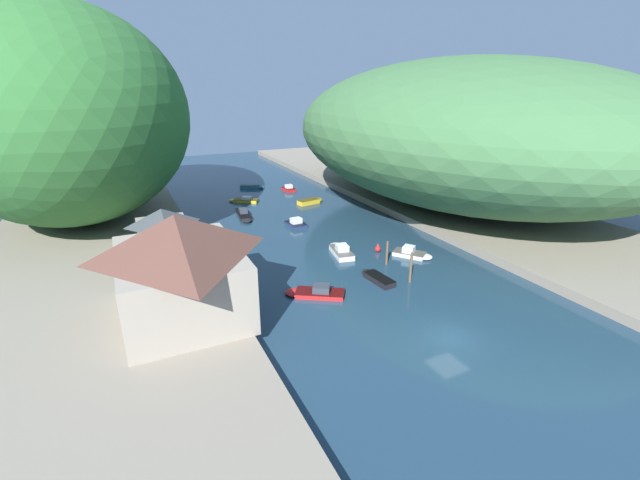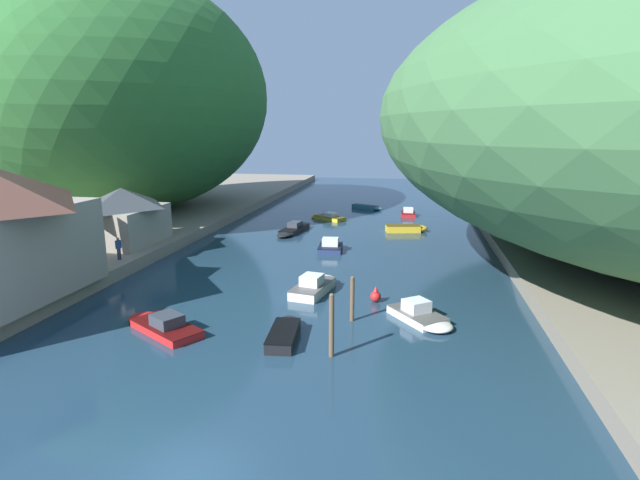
# 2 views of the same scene
# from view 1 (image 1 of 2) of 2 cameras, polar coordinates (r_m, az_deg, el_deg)

# --- Properties ---
(water_surface) EXTENTS (130.00, 130.00, 0.00)m
(water_surface) POSITION_cam_1_polar(r_m,az_deg,el_deg) (57.68, -3.05, 2.05)
(water_surface) COLOR #1E384C
(water_surface) RESTS_ON ground
(left_bank) EXTENTS (22.00, 120.00, 0.95)m
(left_bank) POSITION_cam_1_polar(r_m,az_deg,el_deg) (53.81, -28.05, -1.24)
(left_bank) COLOR gray
(left_bank) RESTS_ON ground
(right_bank) EXTENTS (22.00, 120.00, 0.95)m
(right_bank) POSITION_cam_1_polar(r_m,az_deg,el_deg) (70.26, 15.89, 5.04)
(right_bank) COLOR gray
(right_bank) RESTS_ON ground
(hillside_left) EXTENTS (29.61, 41.45, 26.39)m
(hillside_left) POSITION_cam_1_polar(r_m,az_deg,el_deg) (63.81, -30.89, 14.06)
(hillside_left) COLOR #2D662D
(hillside_left) RESTS_ON left_bank
(hillside_right) EXTENTS (43.91, 61.47, 20.60)m
(hillside_right) POSITION_cam_1_polar(r_m,az_deg,el_deg) (67.77, 18.53, 13.54)
(hillside_right) COLOR #3D6B3D
(hillside_right) RESTS_ON right_bank
(waterfront_building) EXTENTS (9.53, 12.13, 8.06)m
(waterfront_building) POSITION_cam_1_polar(r_m,az_deg,el_deg) (34.12, -18.23, -3.03)
(waterfront_building) COLOR gray
(waterfront_building) RESTS_ON left_bank
(boathouse_shed) EXTENTS (5.50, 7.63, 4.72)m
(boathouse_shed) POSITION_cam_1_polar(r_m,az_deg,el_deg) (48.24, -20.13, 1.34)
(boathouse_shed) COLOR gray
(boathouse_shed) RESTS_ON left_bank
(boat_mid_channel) EXTENTS (4.41, 3.02, 0.55)m
(boat_mid_channel) POSITION_cam_1_polar(r_m,az_deg,el_deg) (78.67, -8.92, 7.01)
(boat_mid_channel) COLOR teal
(boat_mid_channel) RESTS_ON water_surface
(boat_moored_right) EXTENTS (5.51, 4.38, 1.02)m
(boat_moored_right) POSITION_cam_1_polar(r_m,az_deg,el_deg) (38.69, -0.74, -6.97)
(boat_moored_right) COLOR red
(boat_moored_right) RESTS_ON water_surface
(boat_near_quay) EXTENTS (1.68, 4.39, 0.59)m
(boat_near_quay) POSITION_cam_1_polar(r_m,az_deg,el_deg) (41.88, 7.47, -4.96)
(boat_near_quay) COLOR black
(boat_near_quay) RESTS_ON water_surface
(boat_navy_launch) EXTENTS (2.25, 3.98, 1.17)m
(boat_navy_launch) POSITION_cam_1_polar(r_m,az_deg,el_deg) (57.29, -3.40, 2.28)
(boat_navy_launch) COLOR navy
(boat_navy_launch) RESTS_ON water_surface
(boat_small_dinghy) EXTENTS (4.55, 2.37, 0.72)m
(boat_small_dinghy) POSITION_cam_1_polar(r_m,az_deg,el_deg) (67.90, -1.17, 5.20)
(boat_small_dinghy) COLOR gold
(boat_small_dinghy) RESTS_ON water_surface
(boat_far_right_bank) EXTENTS (2.33, 6.62, 1.01)m
(boat_far_right_bank) POSITION_cam_1_polar(r_m,az_deg,el_deg) (61.66, -10.06, 3.28)
(boat_far_right_bank) COLOR black
(boat_far_right_bank) RESTS_ON water_surface
(boat_red_skiff) EXTENTS (4.85, 3.94, 0.87)m
(boat_red_skiff) POSITION_cam_1_polar(r_m,az_deg,el_deg) (69.89, -10.20, 5.26)
(boat_red_skiff) COLOR gold
(boat_red_skiff) RESTS_ON water_surface
(boat_yellow_tender) EXTENTS (1.83, 3.60, 1.08)m
(boat_yellow_tender) POSITION_cam_1_polar(r_m,az_deg,el_deg) (76.64, -4.32, 6.89)
(boat_yellow_tender) COLOR red
(boat_yellow_tender) RESTS_ON water_surface
(boat_cabin_cruiser) EXTENTS (2.63, 5.25, 1.27)m
(boat_cabin_cruiser) POSITION_cam_1_polar(r_m,az_deg,el_deg) (47.87, 2.72, -1.34)
(boat_cabin_cruiser) COLOR silver
(boat_cabin_cruiser) RESTS_ON water_surface
(boat_white_cruiser) EXTENTS (3.99, 4.47, 1.11)m
(boat_white_cruiser) POSITION_cam_1_polar(r_m,az_deg,el_deg) (48.12, 12.28, -1.78)
(boat_white_cruiser) COLOR silver
(boat_white_cruiser) RESTS_ON water_surface
(mooring_post_nearest) EXTENTS (0.25, 0.25, 3.12)m
(mooring_post_nearest) POSITION_cam_1_polar(r_m,az_deg,el_deg) (41.50, 12.02, -3.56)
(mooring_post_nearest) COLOR brown
(mooring_post_nearest) RESTS_ON water_surface
(mooring_post_second) EXTENTS (0.24, 0.24, 2.59)m
(mooring_post_second) POSITION_cam_1_polar(r_m,az_deg,el_deg) (45.25, 8.93, -1.67)
(mooring_post_second) COLOR brown
(mooring_post_second) RESTS_ON water_surface
(channel_buoy_near) EXTENTS (0.67, 0.67, 1.00)m
(channel_buoy_near) POSITION_cam_1_polar(r_m,az_deg,el_deg) (48.71, 7.71, -1.14)
(channel_buoy_near) COLOR red
(channel_buoy_near) RESTS_ON water_surface
(person_on_quay) EXTENTS (0.33, 0.43, 1.69)m
(person_on_quay) POSITION_cam_1_polar(r_m,az_deg,el_deg) (44.32, -15.92, -1.84)
(person_on_quay) COLOR #282D3D
(person_on_quay) RESTS_ON left_bank
(person_by_boathouse) EXTENTS (0.27, 0.41, 1.69)m
(person_by_boathouse) POSITION_cam_1_polar(r_m,az_deg,el_deg) (41.80, -14.50, -3.06)
(person_by_boathouse) COLOR #282D3D
(person_by_boathouse) RESTS_ON left_bank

